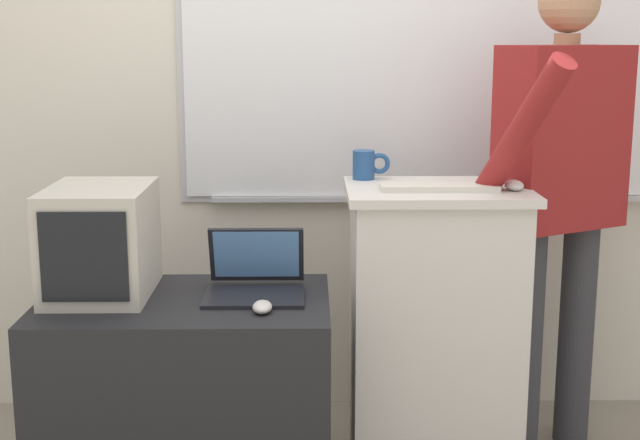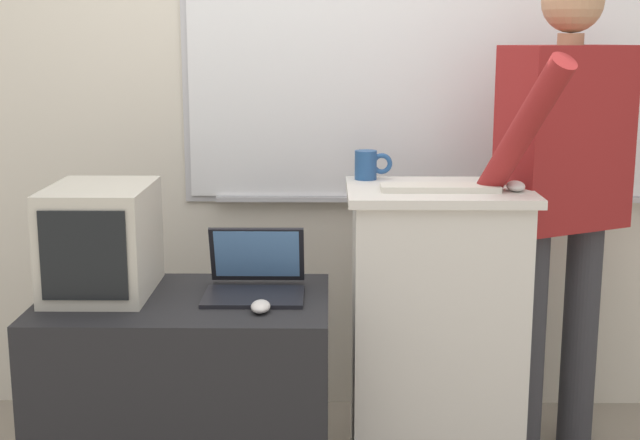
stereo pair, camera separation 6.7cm
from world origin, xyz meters
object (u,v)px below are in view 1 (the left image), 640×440
laptop (255,276)px  computer_mouse_by_laptop (262,307)px  coffee_mug (366,165)px  wireless_keyboard (439,187)px  crt_monitor (100,241)px  lectern_podium (434,330)px  person_presenter (560,180)px  computer_mouse_by_keyboard (514,185)px  side_desk (187,401)px

laptop → computer_mouse_by_laptop: size_ratio=3.22×
laptop → coffee_mug: size_ratio=2.40×
laptop → wireless_keyboard: wireless_keyboard is taller
wireless_keyboard → crt_monitor: bearing=-175.0°
lectern_podium → coffee_mug: (-0.23, 0.17, 0.56)m
laptop → wireless_keyboard: bearing=8.4°
laptop → person_presenter: bearing=15.1°
lectern_podium → crt_monitor: (-1.11, -0.16, 0.36)m
wireless_keyboard → computer_mouse_by_laptop: 0.73m
person_presenter → laptop: bearing=167.4°
laptop → crt_monitor: 0.52m
laptop → crt_monitor: (-0.50, -0.01, 0.12)m
person_presenter → computer_mouse_by_keyboard: (-0.21, -0.20, 0.02)m
wireless_keyboard → side_desk: bearing=-169.1°
side_desk → person_presenter: person_presenter is taller
person_presenter → coffee_mug: bearing=149.2°
lectern_podium → computer_mouse_by_laptop: 0.71m
side_desk → computer_mouse_by_laptop: (0.26, -0.14, 0.37)m
computer_mouse_by_keyboard → crt_monitor: size_ratio=0.23×
crt_monitor → computer_mouse_by_laptop: bearing=-21.2°
side_desk → computer_mouse_by_keyboard: 1.30m
wireless_keyboard → laptop: bearing=-171.6°
lectern_podium → crt_monitor: 1.18m
lectern_podium → wireless_keyboard: wireless_keyboard is taller
laptop → computer_mouse_by_keyboard: 0.91m
laptop → coffee_mug: (0.38, 0.33, 0.32)m
coffee_mug → side_desk: bearing=-146.8°
lectern_podium → computer_mouse_by_laptop: size_ratio=10.23×
computer_mouse_by_keyboard → person_presenter: bearing=43.9°
lectern_podium → coffee_mug: 0.63m
laptop → computer_mouse_by_keyboard: (0.86, 0.09, 0.28)m
wireless_keyboard → coffee_mug: (-0.23, 0.24, 0.04)m
side_desk → coffee_mug: size_ratio=6.94×
person_presenter → wireless_keyboard: size_ratio=4.45×
crt_monitor → coffee_mug: bearing=20.7°
computer_mouse_by_laptop → coffee_mug: coffee_mug is taller
wireless_keyboard → person_presenter: bearing=23.4°
coffee_mug → computer_mouse_by_keyboard: bearing=-26.4°
side_desk → person_presenter: 1.50m
computer_mouse_by_keyboard → crt_monitor: 1.37m
laptop → side_desk: bearing=-162.6°
wireless_keyboard → crt_monitor: (-1.11, -0.10, -0.16)m
side_desk → crt_monitor: (-0.27, 0.06, 0.53)m
lectern_podium → side_desk: lectern_podium is taller
person_presenter → crt_monitor: 1.60m
wireless_keyboard → computer_mouse_by_keyboard: (0.25, -0.00, 0.01)m
computer_mouse_by_laptop → computer_mouse_by_keyboard: (0.83, 0.30, 0.33)m
side_desk → computer_mouse_by_laptop: size_ratio=9.32×
side_desk → laptop: size_ratio=2.89×
lectern_podium → coffee_mug: bearing=143.2°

